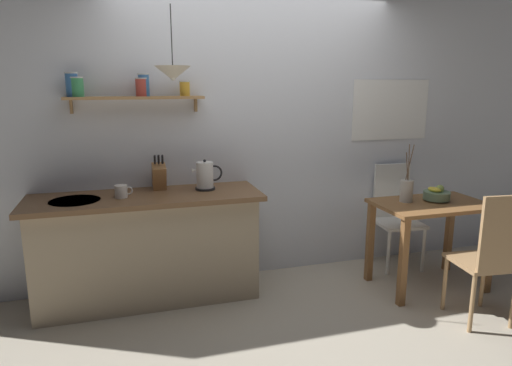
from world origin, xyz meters
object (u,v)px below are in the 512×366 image
(dining_table, at_px, (430,219))
(electric_kettle, at_px, (205,176))
(dining_chair_near, at_px, (490,254))
(dining_chair_far, at_px, (395,211))
(coffee_mug_by_sink, at_px, (121,191))
(twig_vase, at_px, (407,190))
(fruit_bowl, at_px, (437,195))
(knife_block, at_px, (159,176))
(pendant_lamp, at_px, (173,73))

(dining_table, xyz_separation_m, electric_kettle, (-1.87, 0.48, 0.39))
(dining_chair_near, bearing_deg, dining_chair_far, 89.05)
(dining_table, height_order, coffee_mug_by_sink, coffee_mug_by_sink)
(twig_vase, height_order, electric_kettle, twig_vase)
(fruit_bowl, relative_size, electric_kettle, 0.88)
(dining_chair_near, relative_size, electric_kettle, 3.97)
(knife_block, xyz_separation_m, pendant_lamp, (0.12, -0.21, 0.83))
(knife_block, bearing_deg, pendant_lamp, -60.15)
(knife_block, bearing_deg, coffee_mug_by_sink, -147.62)
(dining_chair_near, height_order, twig_vase, twig_vase)
(dining_chair_far, xyz_separation_m, fruit_bowl, (0.07, -0.50, 0.28))
(dining_table, distance_m, knife_block, 2.35)
(knife_block, distance_m, pendant_lamp, 0.86)
(dining_chair_far, relative_size, knife_block, 3.33)
(twig_vase, relative_size, pendant_lamp, 0.91)
(coffee_mug_by_sink, height_order, pendant_lamp, pendant_lamp)
(dining_table, relative_size, coffee_mug_by_sink, 6.91)
(dining_chair_far, distance_m, fruit_bowl, 0.58)
(dining_chair_near, relative_size, dining_chair_far, 1.03)
(fruit_bowl, height_order, knife_block, knife_block)
(dining_table, distance_m, dining_chair_far, 0.56)
(pendant_lamp, bearing_deg, dining_chair_near, -26.85)
(twig_vase, xyz_separation_m, knife_block, (-2.04, 0.50, 0.15))
(dining_chair_near, distance_m, twig_vase, 0.87)
(dining_chair_near, relative_size, pendant_lamp, 1.84)
(knife_block, bearing_deg, dining_chair_near, -29.83)
(electric_kettle, height_order, coffee_mug_by_sink, electric_kettle)
(fruit_bowl, relative_size, pendant_lamp, 0.41)
(twig_vase, bearing_deg, dining_table, -26.10)
(dining_chair_far, bearing_deg, knife_block, 178.96)
(dining_table, height_order, pendant_lamp, pendant_lamp)
(twig_vase, height_order, knife_block, twig_vase)
(electric_kettle, relative_size, knife_block, 0.86)
(fruit_bowl, distance_m, coffee_mug_by_sink, 2.65)
(fruit_bowl, height_order, electric_kettle, electric_kettle)
(fruit_bowl, relative_size, coffee_mug_by_sink, 1.64)
(pendant_lamp, bearing_deg, dining_chair_far, 4.58)
(dining_table, height_order, fruit_bowl, fruit_bowl)
(fruit_bowl, distance_m, knife_block, 2.39)
(dining_chair_far, bearing_deg, twig_vase, -114.59)
(fruit_bowl, distance_m, electric_kettle, 2.01)
(dining_chair_near, bearing_deg, pendant_lamp, 153.15)
(dining_table, xyz_separation_m, knife_block, (-2.24, 0.59, 0.39))
(dining_table, height_order, knife_block, knife_block)
(coffee_mug_by_sink, xyz_separation_m, pendant_lamp, (0.43, -0.02, 0.89))
(dining_chair_far, bearing_deg, fruit_bowl, -82.61)
(electric_kettle, height_order, pendant_lamp, pendant_lamp)
(dining_table, relative_size, pendant_lamp, 1.72)
(dining_table, relative_size, knife_block, 3.18)
(coffee_mug_by_sink, bearing_deg, pendant_lamp, -2.40)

